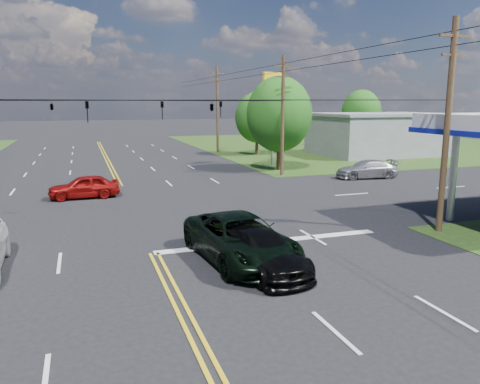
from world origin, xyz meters
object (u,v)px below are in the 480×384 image
object	(u,v)px
pole_se	(447,125)
suv_black	(260,251)
pickup_dkgreen	(241,238)
pole_ne	(283,115)
tree_right_a	(279,114)
pole_right_far	(217,109)
tree_right_b	(257,117)
tree_far_r	(361,112)
retail_ne	(379,135)

from	to	relation	value
pole_se	suv_black	world-z (taller)	pole_se
pole_se	pickup_dkgreen	size ratio (longest dim) A/B	1.54
pole_ne	tree_right_a	world-z (taller)	pole_ne
pole_se	pole_right_far	xyz separation A→B (m)	(0.00, 37.00, 0.25)
pole_right_far	tree_right_a	size ratio (longest dim) A/B	1.22
tree_right_b	suv_black	xyz separation A→B (m)	(-13.18, -35.09, -3.50)
pole_ne	pickup_dkgreen	world-z (taller)	pole_ne
tree_right_a	pickup_dkgreen	size ratio (longest dim) A/B	1.32
tree_right_b	tree_right_a	bearing A→B (deg)	-101.77
pole_right_far	tree_right_b	xyz separation A→B (m)	(3.50, -4.00, -0.95)
tree_right_a	tree_far_r	size ratio (longest dim) A/B	1.07
pole_se	tree_right_b	bearing A→B (deg)	83.95
pole_right_far	tree_far_r	size ratio (longest dim) A/B	1.31
pole_se	tree_right_a	distance (m)	21.02
tree_right_b	pole_se	bearing A→B (deg)	-96.05
retail_ne	pole_right_far	world-z (taller)	pole_right_far
retail_ne	pole_ne	distance (m)	20.43
pole_ne	pole_right_far	world-z (taller)	pole_right_far
tree_right_a	pickup_dkgreen	world-z (taller)	tree_right_a
tree_right_a	tree_far_r	world-z (taller)	tree_right_a
tree_right_a	suv_black	world-z (taller)	tree_right_a
retail_ne	pole_se	xyz separation A→B (m)	(-17.00, -29.00, 2.72)
retail_ne	pole_right_far	xyz separation A→B (m)	(-17.00, 8.00, 2.97)
tree_right_b	pickup_dkgreen	bearing A→B (deg)	-111.74
retail_ne	pole_se	distance (m)	33.72
tree_far_r	pickup_dkgreen	size ratio (longest dim) A/B	1.24
tree_right_b	tree_far_r	xyz separation A→B (m)	(17.50, 6.00, 0.33)
retail_ne	suv_black	bearing A→B (deg)	-130.63
retail_ne	tree_far_r	xyz separation A→B (m)	(4.00, 10.00, 2.34)
pickup_dkgreen	pole_se	bearing A→B (deg)	-0.52
pole_ne	tree_far_r	size ratio (longest dim) A/B	1.25
tree_right_a	suv_black	size ratio (longest dim) A/B	1.65
tree_right_a	tree_far_r	bearing A→B (deg)	41.99
pickup_dkgreen	suv_black	size ratio (longest dim) A/B	1.24
tree_right_a	tree_right_b	world-z (taller)	tree_right_a
retail_ne	tree_far_r	size ratio (longest dim) A/B	1.83
pole_ne	tree_right_b	bearing A→B (deg)	76.87
retail_ne	tree_right_b	bearing A→B (deg)	163.50
tree_right_b	tree_far_r	world-z (taller)	tree_far_r
tree_far_r	suv_black	world-z (taller)	tree_far_r
suv_black	tree_right_b	bearing A→B (deg)	61.89
pole_right_far	tree_right_a	distance (m)	16.03
pole_se	tree_right_b	size ratio (longest dim) A/B	1.34
pole_right_far	suv_black	size ratio (longest dim) A/B	2.02
retail_ne	pole_right_far	distance (m)	19.02
retail_ne	tree_right_b	distance (m)	14.22
tree_right_a	tree_right_b	xyz separation A→B (m)	(2.50, 12.00, -0.65)
tree_right_a	pole_right_far	bearing A→B (deg)	93.58
retail_ne	pickup_dkgreen	bearing A→B (deg)	-132.12
pole_ne	tree_right_a	size ratio (longest dim) A/B	1.16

